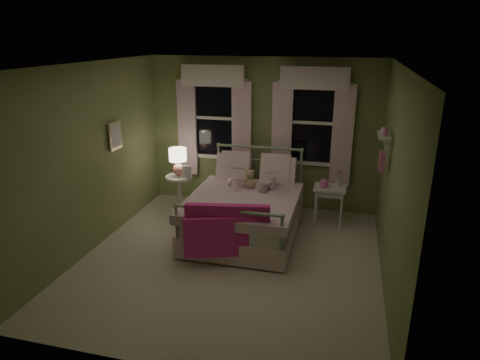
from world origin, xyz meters
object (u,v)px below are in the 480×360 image
(nightstand_left, at_px, (179,189))
(child_right, at_px, (270,170))
(table_lamp, at_px, (178,159))
(teddy_bear, at_px, (250,180))
(child_left, at_px, (235,165))
(nightstand_right, at_px, (330,193))
(bed, at_px, (246,211))

(nightstand_left, bearing_deg, child_right, -5.75)
(nightstand_left, height_order, table_lamp, table_lamp)
(child_right, xyz_separation_m, teddy_bear, (-0.28, -0.16, -0.14))
(child_left, bearing_deg, nightstand_right, 171.43)
(bed, relative_size, nightstand_right, 3.18)
(child_left, height_order, nightstand_right, child_left)
(teddy_bear, bearing_deg, table_lamp, 166.39)
(table_lamp, relative_size, nightstand_right, 0.73)
(child_left, distance_m, teddy_bear, 0.37)
(bed, height_order, child_right, child_right)
(bed, height_order, nightstand_left, bed)
(child_right, height_order, nightstand_right, child_right)
(bed, distance_m, nightstand_right, 1.40)
(child_left, distance_m, child_right, 0.56)
(child_left, xyz_separation_m, nightstand_right, (1.49, 0.26, -0.42))
(child_left, height_order, nightstand_left, child_left)
(child_right, relative_size, teddy_bear, 2.33)
(child_left, distance_m, table_lamp, 1.05)
(nightstand_left, height_order, nightstand_right, same)
(bed, height_order, table_lamp, bed)
(teddy_bear, distance_m, nightstand_right, 1.30)
(table_lamp, bearing_deg, teddy_bear, -13.61)
(teddy_bear, xyz_separation_m, nightstand_left, (-1.32, 0.32, -0.37))
(child_left, relative_size, nightstand_left, 1.25)
(bed, xyz_separation_m, table_lamp, (-1.32, 0.58, 0.57))
(bed, relative_size, table_lamp, 4.37)
(child_left, xyz_separation_m, nightstand_left, (-1.04, 0.16, -0.56))
(nightstand_left, xyz_separation_m, nightstand_right, (2.53, 0.09, 0.13))
(bed, xyz_separation_m, child_right, (0.28, 0.42, 0.55))
(bed, bearing_deg, nightstand_left, 156.17)
(child_left, xyz_separation_m, table_lamp, (-1.04, 0.16, -0.02))
(teddy_bear, distance_m, nightstand_left, 1.41)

